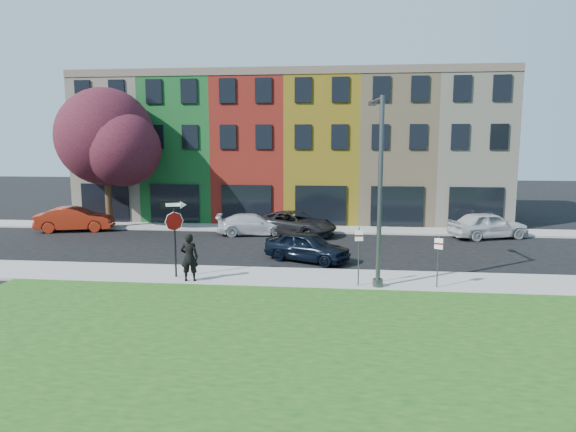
# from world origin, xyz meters

# --- Properties ---
(ground) EXTENTS (120.00, 120.00, 0.00)m
(ground) POSITION_xyz_m (0.00, 0.00, 0.00)
(ground) COLOR black
(ground) RESTS_ON ground
(sidewalk_near) EXTENTS (40.00, 3.00, 0.12)m
(sidewalk_near) POSITION_xyz_m (2.00, 3.00, 0.06)
(sidewalk_near) COLOR #989590
(sidewalk_near) RESTS_ON ground
(sidewalk_far) EXTENTS (40.00, 2.40, 0.12)m
(sidewalk_far) POSITION_xyz_m (-3.00, 15.00, 0.06)
(sidewalk_far) COLOR #989590
(sidewalk_far) RESTS_ON ground
(rowhouse_block) EXTENTS (30.00, 10.12, 10.00)m
(rowhouse_block) POSITION_xyz_m (-2.50, 21.18, 4.99)
(rowhouse_block) COLOR #BAB09A
(rowhouse_block) RESTS_ON ground
(stop_sign) EXTENTS (1.00, 0.39, 3.21)m
(stop_sign) POSITION_xyz_m (-5.40, 2.42, 2.40)
(stop_sign) COLOR black
(stop_sign) RESTS_ON sidewalk_near
(man) EXTENTS (0.81, 0.62, 1.95)m
(man) POSITION_xyz_m (-4.65, 1.90, 1.09)
(man) COLOR black
(man) RESTS_ON sidewalk_near
(sedan_near) EXTENTS (4.86, 5.46, 1.42)m
(sedan_near) POSITION_xyz_m (-0.19, 6.35, 0.71)
(sedan_near) COLOR black
(sedan_near) RESTS_ON ground
(parked_car_red) EXTENTS (3.99, 5.52, 1.55)m
(parked_car_red) POSITION_xyz_m (-15.57, 13.03, 0.77)
(parked_car_red) COLOR maroon
(parked_car_red) RESTS_ON ground
(parked_car_silver) EXTENTS (3.26, 5.05, 1.30)m
(parked_car_silver) POSITION_xyz_m (-3.99, 12.94, 0.65)
(parked_car_silver) COLOR silver
(parked_car_silver) RESTS_ON ground
(parked_car_dark) EXTENTS (6.43, 7.11, 1.46)m
(parked_car_dark) POSITION_xyz_m (-1.45, 13.11, 0.73)
(parked_car_dark) COLOR black
(parked_car_dark) RESTS_ON ground
(parked_car_white) EXTENTS (4.77, 5.82, 1.59)m
(parked_car_white) POSITION_xyz_m (10.06, 13.36, 0.79)
(parked_car_white) COLOR silver
(parked_car_white) RESTS_ON ground
(street_lamp) EXTENTS (0.62, 2.57, 7.29)m
(street_lamp) POSITION_xyz_m (2.85, 2.12, 3.80)
(street_lamp) COLOR #444749
(street_lamp) RESTS_ON sidewalk_near
(parking_sign_a) EXTENTS (0.32, 0.11, 2.33)m
(parking_sign_a) POSITION_xyz_m (2.12, 1.93, 1.56)
(parking_sign_a) COLOR #444749
(parking_sign_a) RESTS_ON sidewalk_near
(parking_sign_b) EXTENTS (0.31, 0.14, 2.01)m
(parking_sign_b) POSITION_xyz_m (5.15, 2.03, 1.39)
(parking_sign_b) COLOR #444749
(parking_sign_b) RESTS_ON sidewalk_near
(tree_purple) EXTENTS (7.48, 6.55, 9.00)m
(tree_purple) POSITION_xyz_m (-13.69, 14.26, 5.84)
(tree_purple) COLOR #311F10
(tree_purple) RESTS_ON sidewalk_far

